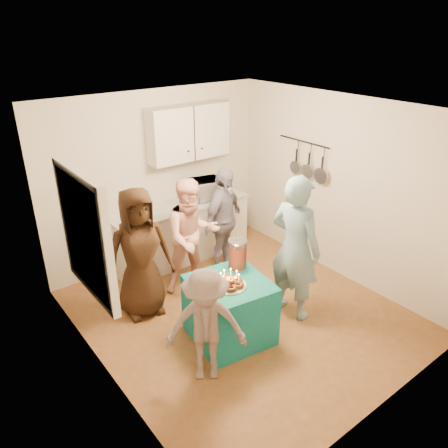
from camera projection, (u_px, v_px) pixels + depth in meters
floor at (240, 313)px, 5.67m from camera, size 4.00×4.00×0.00m
ceiling at (244, 110)px, 4.57m from camera, size 4.00×4.00×0.00m
back_wall at (157, 178)px, 6.56m from camera, size 3.60×3.60×0.00m
left_wall at (96, 271)px, 4.13m from camera, size 4.00×4.00×0.00m
right_wall at (341, 189)px, 6.12m from camera, size 4.00×4.00×0.00m
window_night at (84, 236)px, 4.25m from camera, size 0.04×1.00×1.20m
counter at (181, 233)px, 6.82m from camera, size 2.20×0.58×0.86m
countertop at (180, 207)px, 6.63m from camera, size 2.24×0.62×0.05m
upper_cabinet at (189, 132)px, 6.45m from camera, size 1.30×0.30×0.80m
pot_rack at (301, 158)px, 6.45m from camera, size 0.12×1.00×0.60m
microwave at (203, 189)px, 6.78m from camera, size 0.63×0.50×0.31m
party_table at (230, 310)px, 5.11m from camera, size 0.96×0.96×0.76m
donut_cake at (230, 279)px, 4.84m from camera, size 0.38×0.38×0.18m
punch_jar at (237, 254)px, 5.19m from camera, size 0.22×0.22×0.34m
man_birthday at (295, 248)px, 5.31m from camera, size 0.56×0.75×1.87m
woman_back_left at (140, 253)px, 5.37m from camera, size 0.91×0.67×1.70m
woman_back_center at (192, 236)px, 5.89m from camera, size 0.91×0.78×1.62m
woman_back_right at (223, 220)px, 6.39m from camera, size 1.01×0.71×1.59m
child_near_left at (206, 326)px, 4.41m from camera, size 0.96×0.88×1.29m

